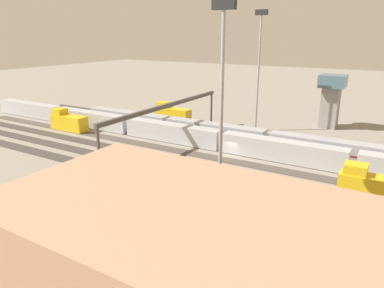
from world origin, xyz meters
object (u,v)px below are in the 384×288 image
train_on_track_5 (375,188)px  light_mast_1 (222,84)px  signal_gantry (167,109)px  control_tower (331,97)px  train_on_track_3 (216,140)px  train_on_track_0 (172,114)px  train_on_track_2 (214,132)px  train_on_track_4 (68,122)px  light_mast_0 (259,56)px

train_on_track_5 → light_mast_1: 26.32m
signal_gantry → control_tower: (-26.12, -32.85, -0.10)m
train_on_track_3 → control_tower: 34.70m
train_on_track_0 → light_mast_1: (-33.47, 38.68, 14.61)m
train_on_track_0 → train_on_track_2: (-17.84, 10.00, -0.15)m
train_on_track_2 → control_tower: 32.18m
control_tower → train_on_track_4: bearing=33.4°
signal_gantry → train_on_track_2: bearing=-133.5°
control_tower → train_on_track_5: bearing=108.8°
control_tower → train_on_track_2: bearing=53.1°
light_mast_1 → control_tower: bearing=-93.6°
train_on_track_5 → signal_gantry: signal_gantry is taller
train_on_track_0 → light_mast_0: (-22.42, -2.89, 15.39)m
light_mast_0 → control_tower: light_mast_0 is taller
train_on_track_5 → control_tower: control_tower is taller
train_on_track_5 → light_mast_1: size_ratio=0.38×
train_on_track_3 → control_tower: size_ratio=10.67×
train_on_track_4 → light_mast_1: (-50.18, 18.68, 14.61)m
train_on_track_4 → signal_gantry: bearing=-174.8°
light_mast_1 → signal_gantry: size_ratio=0.65×
train_on_track_0 → train_on_track_3: train_on_track_0 is taller
signal_gantry → train_on_track_5: bearing=169.3°
train_on_track_3 → train_on_track_5: train_on_track_5 is taller
train_on_track_0 → train_on_track_4: (16.71, 20.00, 0.00)m
train_on_track_2 → train_on_track_5: 36.00m
light_mast_1 → control_tower: light_mast_1 is taller
train_on_track_2 → light_mast_1: (-15.63, 28.68, 14.76)m
train_on_track_3 → light_mast_0: bearing=-94.6°
train_on_track_0 → control_tower: control_tower is taller
train_on_track_5 → light_mast_0: bearing=-44.7°
train_on_track_3 → train_on_track_0: bearing=-35.6°
light_mast_1 → train_on_track_5: bearing=-141.3°
train_on_track_4 → light_mast_1: bearing=159.6°
train_on_track_0 → train_on_track_4: same height
train_on_track_0 → train_on_track_3: (-20.98, 15.00, -0.09)m
train_on_track_5 → light_mast_1: (17.10, 13.68, 14.61)m
train_on_track_5 → control_tower: size_ratio=0.77×
train_on_track_2 → light_mast_1: bearing=118.6°
train_on_track_4 → train_on_track_5: 67.46m
light_mast_0 → signal_gantry: light_mast_0 is taller
light_mast_1 → train_on_track_3: bearing=-62.2°
train_on_track_2 → control_tower: size_ratio=5.48×
signal_gantry → control_tower: size_ratio=3.07×
train_on_track_4 → signal_gantry: 28.11m
signal_gantry → train_on_track_4: bearing=5.2°
light_mast_0 → signal_gantry: 25.48m
train_on_track_4 → train_on_track_0: bearing=-129.9°
signal_gantry → train_on_track_3: bearing=-166.3°
train_on_track_2 → light_mast_1: size_ratio=2.73×
train_on_track_3 → control_tower: control_tower is taller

